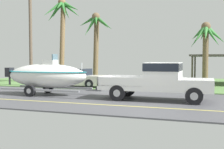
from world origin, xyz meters
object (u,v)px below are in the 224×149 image
object	(u,v)px
palm_tree_mid	(206,39)
utility_pole	(31,35)
parked_sedan_far	(75,78)
palm_tree_near_right	(96,33)
palm_tree_near_left	(62,20)
boat_on_trailer	(46,76)
pickup_truck_towing	(163,79)

from	to	relation	value
palm_tree_mid	utility_pole	world-z (taller)	utility_pole
parked_sedan_far	utility_pole	world-z (taller)	utility_pole
palm_tree_near_right	utility_pole	bearing A→B (deg)	-135.74
palm_tree_near_left	utility_pole	xyz separation A→B (m)	(-1.15, -2.86, -1.41)
palm_tree_near_left	palm_tree_near_right	size ratio (longest dim) A/B	1.20
boat_on_trailer	utility_pole	size ratio (longest dim) A/B	0.81
utility_pole	boat_on_trailer	bearing A→B (deg)	-46.55
parked_sedan_far	utility_pole	distance (m)	4.81
pickup_truck_towing	palm_tree_mid	bearing A→B (deg)	76.51
boat_on_trailer	palm_tree_near_right	bearing A→B (deg)	91.14
pickup_truck_towing	palm_tree_near_left	size ratio (longest dim) A/B	0.81
boat_on_trailer	palm_tree_near_left	world-z (taller)	palm_tree_near_left
parked_sedan_far	palm_tree_mid	size ratio (longest dim) A/B	0.90
pickup_truck_towing	palm_tree_near_right	world-z (taller)	palm_tree_near_right
pickup_truck_towing	boat_on_trailer	size ratio (longest dim) A/B	0.94
boat_on_trailer	palm_tree_near_left	xyz separation A→B (m)	(-2.90, 7.14, 4.26)
palm_tree_near_right	palm_tree_near_left	bearing A→B (deg)	-161.20
palm_tree_mid	utility_pole	distance (m)	13.37
palm_tree_near_left	palm_tree_near_right	xyz separation A→B (m)	(2.74, 0.93, -1.10)
palm_tree_near_left	palm_tree_near_right	world-z (taller)	palm_tree_near_left
boat_on_trailer	palm_tree_mid	xyz separation A→B (m)	(8.74, 8.15, 2.46)
palm_tree_near_right	utility_pole	distance (m)	5.44
pickup_truck_towing	palm_tree_mid	xyz separation A→B (m)	(1.95, 8.15, 2.53)
palm_tree_mid	palm_tree_near_left	bearing A→B (deg)	-175.05
boat_on_trailer	parked_sedan_far	xyz separation A→B (m)	(-0.67, 5.05, -0.47)
parked_sedan_far	palm_tree_near_right	world-z (taller)	palm_tree_near_right
palm_tree_near_right	palm_tree_mid	xyz separation A→B (m)	(8.90, 0.07, -0.70)
boat_on_trailer	pickup_truck_towing	bearing A→B (deg)	0.00
pickup_truck_towing	palm_tree_mid	size ratio (longest dim) A/B	1.19
parked_sedan_far	palm_tree_near_right	bearing A→B (deg)	80.47
palm_tree_near_left	palm_tree_mid	distance (m)	11.82
palm_tree_near_left	palm_tree_mid	size ratio (longest dim) A/B	1.48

